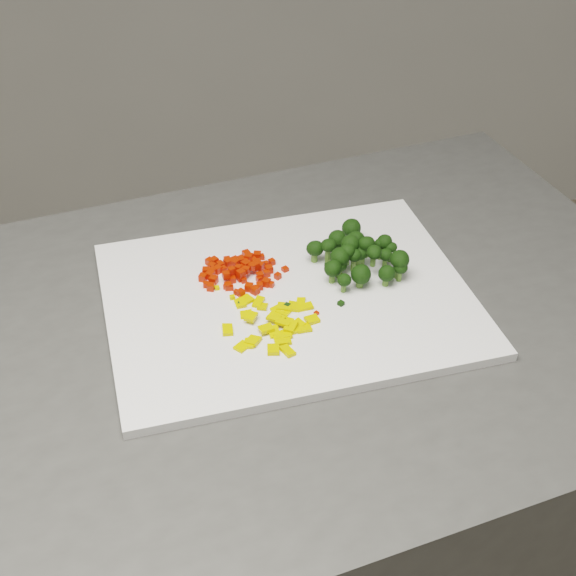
{
  "coord_description": "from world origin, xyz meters",
  "views": [
    {
      "loc": [
        -0.17,
        -0.31,
        1.49
      ],
      "look_at": [
        -0.09,
        0.41,
        0.92
      ],
      "focal_mm": 50.0,
      "sensor_mm": 36.0,
      "label": 1
    }
  ],
  "objects": [
    {
      "name": "carrot_cube_53",
      "position": [
        -0.18,
        0.47,
        0.91
      ],
      "size": [
        0.01,
        0.01,
        0.01
      ],
      "primitive_type": "cube",
      "rotation": [
        0.0,
        0.0,
        2.77
      ],
      "color": "red",
      "rests_on": "carrot_pile"
    },
    {
      "name": "carrot_cube_62",
      "position": [
        -0.13,
        0.49,
        0.91
      ],
      "size": [
        0.01,
        0.01,
        0.01
      ],
      "primitive_type": "cube",
      "rotation": [
        0.0,
        0.0,
        2.58
      ],
      "color": "red",
      "rests_on": "carrot_pile"
    },
    {
      "name": "broccoli_floret_2",
      "position": [
        -0.01,
        0.45,
        0.93
      ],
      "size": [
        0.03,
        0.03,
        0.03
      ],
      "primitive_type": null,
      "color": "black",
      "rests_on": "broccoli_pile"
    },
    {
      "name": "stray_bit_6",
      "position": [
        -0.12,
        0.43,
        0.91
      ],
      "size": [
        0.01,
        0.01,
        0.0
      ],
      "primitive_type": "cube",
      "rotation": [
        0.0,
        0.0,
        0.13
      ],
      "color": "yellow",
      "rests_on": "cutting_board"
    },
    {
      "name": "carrot_cube_33",
      "position": [
        -0.11,
        0.49,
        0.91
      ],
      "size": [
        0.01,
        0.01,
        0.01
      ],
      "primitive_type": "cube",
      "rotation": [
        0.0,
        0.0,
        0.15
      ],
      "color": "red",
      "rests_on": "carrot_pile"
    },
    {
      "name": "carrot_cube_29",
      "position": [
        -0.13,
        0.49,
        0.92
      ],
      "size": [
        0.01,
        0.01,
        0.01
      ],
      "primitive_type": "cube",
      "rotation": [
        0.0,
        0.0,
        2.81
      ],
      "color": "red",
      "rests_on": "carrot_pile"
    },
    {
      "name": "carrot_cube_44",
      "position": [
        -0.17,
        0.47,
        0.92
      ],
      "size": [
        0.01,
        0.01,
        0.01
      ],
      "primitive_type": "cube",
      "rotation": [
        0.0,
        0.0,
        2.4
      ],
      "color": "red",
      "rests_on": "carrot_pile"
    },
    {
      "name": "pepper_chunk_28",
      "position": [
        -0.11,
        0.37,
        0.92
      ],
      "size": [
        0.02,
        0.02,
        0.0
      ],
      "primitive_type": "cube",
      "rotation": [
        0.09,
        0.04,
        2.6
      ],
      "color": "yellow",
      "rests_on": "pepper_pile"
    },
    {
      "name": "broccoli_floret_19",
      "position": [
        -0.02,
        0.49,
        0.93
      ],
      "size": [
        0.03,
        0.03,
        0.03
      ],
      "primitive_type": null,
      "color": "black",
      "rests_on": "broccoli_pile"
    },
    {
      "name": "carrot_cube_3",
      "position": [
        -0.18,
        0.46,
        0.92
      ],
      "size": [
        0.01,
        0.01,
        0.01
      ],
      "primitive_type": "cube",
      "rotation": [
        0.0,
        0.0,
        0.92
      ],
      "color": "red",
      "rests_on": "carrot_pile"
    },
    {
      "name": "pepper_chunk_19",
      "position": [
        -0.08,
        0.39,
        0.91
      ],
      "size": [
        0.02,
        0.02,
        0.01
      ],
      "primitive_type": "cube",
      "rotation": [
        0.13,
        0.08,
        1.37
      ],
      "color": "yellow",
      "rests_on": "pepper_pile"
    },
    {
      "name": "carrot_cube_35",
      "position": [
        -0.18,
        0.44,
        0.91
      ],
      "size": [
        0.01,
        0.01,
        0.01
      ],
      "primitive_type": "cube",
      "rotation": [
        0.0,
        0.0,
        1.49
      ],
      "color": "red",
      "rests_on": "carrot_pile"
    },
    {
      "name": "carrot_cube_12",
      "position": [
        -0.14,
        0.45,
        0.92
      ],
      "size": [
        0.01,
        0.01,
        0.01
      ],
      "primitive_type": "cube",
      "rotation": [
        0.0,
        0.0,
        1.98
      ],
      "color": "red",
      "rests_on": "carrot_pile"
    },
    {
      "name": "carrot_cube_19",
      "position": [
        -0.18,
        0.46,
        0.92
      ],
      "size": [
        0.01,
        0.01,
        0.01
      ],
      "primitive_type": "cube",
      "rotation": [
        0.0,
        0.0,
        1.48
      ],
      "color": "red",
      "rests_on": "carrot_pile"
    },
    {
      "name": "pepper_chunk_3",
      "position": [
        -0.12,
        0.35,
        0.92
      ],
      "size": [
        0.02,
        0.02,
        0.01
      ],
      "primitive_type": "cube",
      "rotation": [
        -0.04,
        0.07,
        1.85
      ],
      "color": "yellow",
      "rests_on": "pepper_pile"
    },
    {
      "name": "carrot_cube_32",
      "position": [
        -0.14,
        0.44,
        0.91
      ],
      "size": [
        0.01,
        0.01,
        0.01
      ],
      "primitive_type": "cube",
      "rotation": [
        0.0,
        0.0,
        0.32
      ],
      "color": "red",
      "rests_on": "carrot_pile"
    },
    {
      "name": "carrot_cube_10",
      "position": [
        -0.14,
        0.46,
        0.92
      ],
      "size": [
        0.01,
        0.01,
        0.01
      ],
      "primitive_type": "cube",
      "rotation": [
        0.0,
        0.0,
        0.02
      ],
      "color": "red",
      "rests_on": "carrot_pile"
    },
    {
      "name": "pepper_chunk_22",
      "position": [
        -0.1,
        0.33,
        0.91
      ],
      "size": [
        0.02,
        0.02,
        0.0
      ],
      "primitive_type": "cube",
      "rotation": [
        -0.06,
        0.01,
        0.1
      ],
      "color": "yellow",
      "rests_on": "pepper_pile"
    },
    {
      "name": "stray_bit_2",
      "position": [
        -0.09,
        0.39,
        0.91
      ],
      "size": [
        0.01,
        0.01,
        0.0
      ],
      "primitive_type": "cube",
      "rotation": [
        0.0,
        0.0,
        2.47
      ],
      "color": "black",
      "rests_on": "cutting_board"
    },
    {
      "name": "pepper_chunk_30",
      "position": [
        -0.11,
        0.35,
        0.91
      ],
      "size": [
        0.01,
        0.02,
        0.01
      ],
      "primitive_type": "cube",
      "rotation": [
        -0.02,
        -0.14,
        1.7
      ],
      "color": "yellow",
      "rests_on": "pepper_pile"
    },
    {
      "name": "carrot_cube_0",
      "position": [
        -0.12,
        0.48,
        0.91
      ],
      "size": [
        0.01,
        0.01,
        0.01
      ],
      "primitive_type": "cube",
      "rotation": [
        0.0,
        0.0,
        0.37
      ],
      "color": "red",
      "rests_on": "carrot_pile"
    },
    {
      "name": "pepper_chunk_5",
      "position": [
        -0.08,
        0.36,
        0.91
      ],
      "size": [
        0.02,
        0.02,
        0.0
      ],
      "primitive_type": "cube",
      "rotation": [
        0.01,
        -0.14,
        0.58
      ],
      "color": "yellow",
      "rests_on": "pepper_pile"
    },
    {
      "name": "pepper_chunk_23",
      "position": [
        -0.13,
        0.34,
        0.91
      ],
      "size": [
        0.02,
        0.02,
        0.01
      ],
      "primitive_type": "cube",
      "rotation": [
        0.09,
        0.13,
        2.57
      ],
      "color": "yellow",
      "rests_on": "pepper_pile"
    },
    {
      "name": "carrot_cube_42",
      "position": [
        -0.15,
        0.45,
        0.92
      ],
      "size": [
        0.01,
        0.01,
        0.01
      ],
      "primitive_type": "cube",
      "rotation": [
        0.0,
        0.0,
        0.5
      ],
      "color": "red",
      "rests_on": "carrot_pile"
    },
    {
      "name": "broccoli_floret_24",
      "position": [
        -0.02,
        0.41,
        0.92
      ],
      "size": [
        0.02,
        0.02,
        0.02
      ],
      "primitive_type": null,
      "color": "black",
      "rests_on": "broccoli_pile"
    },
    {
      "name": "broccoli_floret_21",
      "position": [
        -0.02,
        0.45,
        0.93
      ],
      "size": [
        0.03,
        0.03,
        0.03
      ],
      "primitive_type": null,
      "color": "black",
      "rests_on": "broccoli_pile"
    },
    {
      "name": "stray_bit_4",
      "position": [
        -0.15,
        0.41,
        0.91
      ],
      "size": [
        0.01,
        0.01,
        0.0
      ],
      "primitive_type": "cube",
      "rotation": [
        0.0,
        0.0,
        0.16
      ],
      "color": "yellow",
      "rests_on": "cutting_board"
    },
    {
      "name": "broccoli_floret_3",
      "position": [
        0.04,
        0.48,
        0.93
      ],
      "size": [
        0.03,
        0.03,
        0.03
      ],
      "primitive_type": null,
      "color": "black",
      "rests_on": "broccoli_pile"
    },
    {
      "name": "carrot_cube_17",
      "position": [
        -0.17,
        0.48,
        0.92
      ],
      "size": [
        0.01,
        0.01,
        0.01
      ],
      "primitive_type": "cube",
      "rotation": [
        0.0,
        0.0,
        2.23
      ],
      "color": "red",
      "rests_on": "carrot_pile"
    },
    {
      "name": "broccoli_floret_12",
      "position": [
        0.01,
        0.46,
        0.94
      ],
      "size": [
        0.03,
        0.03,
        0.03
      ],
      "primitive_type": null,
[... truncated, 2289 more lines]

